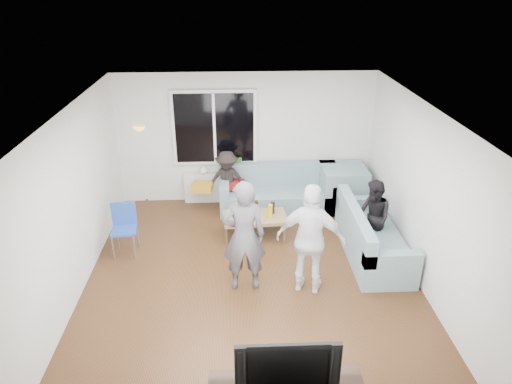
{
  "coord_description": "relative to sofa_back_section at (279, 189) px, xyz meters",
  "views": [
    {
      "loc": [
        -0.22,
        -6.0,
        4.25
      ],
      "look_at": [
        0.1,
        0.6,
        1.15
      ],
      "focal_mm": 32.84,
      "sensor_mm": 36.0,
      "label": 1
    }
  ],
  "objects": [
    {
      "name": "wall_front",
      "position": [
        -0.63,
        -5.04,
        0.88
      ],
      "size": [
        5.0,
        0.04,
        2.6
      ],
      "primitive_type": "cube",
      "color": "silver",
      "rests_on": "ground"
    },
    {
      "name": "coffee_table",
      "position": [
        -0.52,
        -1.06,
        -0.22
      ],
      "size": [
        1.14,
        0.68,
        0.4
      ],
      "primitive_type": "cube",
      "rotation": [
        0.0,
        0.0,
        0.08
      ],
      "color": "#9D7D4C",
      "rests_on": "floor"
    },
    {
      "name": "bottle_d",
      "position": [
        -0.26,
        -1.15,
        0.1
      ],
      "size": [
        0.07,
        0.07,
        0.26
      ],
      "primitive_type": "cylinder",
      "color": "#FAAC16",
      "rests_on": "coffee_table"
    },
    {
      "name": "player_right",
      "position": [
        0.2,
        -2.64,
        0.42
      ],
      "size": [
        1.06,
        0.68,
        1.68
      ],
      "primitive_type": "imported",
      "rotation": [
        0.0,
        0.0,
        2.84
      ],
      "color": "silver",
      "rests_on": "floor"
    },
    {
      "name": "floor_lamp",
      "position": [
        -2.68,
        0.58,
        0.36
      ],
      "size": [
        0.32,
        0.32,
        1.56
      ],
      "primitive_type": null,
      "color": "gold",
      "rests_on": "floor"
    },
    {
      "name": "cushion_red",
      "position": [
        -0.86,
        0.06,
        0.09
      ],
      "size": [
        0.39,
        0.34,
        0.13
      ],
      "primitive_type": "cube",
      "rotation": [
        0.0,
        0.0,
        -0.11
      ],
      "color": "maroon",
      "rests_on": "sofa_back_section"
    },
    {
      "name": "potted_plant",
      "position": [
        -0.81,
        0.35,
        0.38
      ],
      "size": [
        0.23,
        0.2,
        0.37
      ],
      "primitive_type": "imported",
      "rotation": [
        0.0,
        0.0,
        -0.18
      ],
      "color": "#2C702D",
      "rests_on": "radiator"
    },
    {
      "name": "bottle_a",
      "position": [
        -0.84,
        -0.97,
        0.08
      ],
      "size": [
        0.07,
        0.07,
        0.21
      ],
      "primitive_type": "cylinder",
      "color": "orange",
      "rests_on": "coffee_table"
    },
    {
      "name": "bottle_b",
      "position": [
        -0.63,
        -1.13,
        0.09
      ],
      "size": [
        0.08,
        0.08,
        0.24
      ],
      "primitive_type": "cylinder",
      "color": "#228818",
      "rests_on": "coffee_table"
    },
    {
      "name": "player_left",
      "position": [
        -0.74,
        -2.53,
        0.43
      ],
      "size": [
        0.64,
        0.43,
        1.72
      ],
      "primitive_type": "imported",
      "rotation": [
        0.0,
        0.0,
        3.18
      ],
      "color": "#4A4A4F",
      "rests_on": "floor"
    },
    {
      "name": "television",
      "position": [
        -0.37,
        -4.77,
        0.32
      ],
      "size": [
        1.04,
        0.14,
        0.6
      ],
      "primitive_type": "imported",
      "color": "black",
      "rests_on": "tv_console"
    },
    {
      "name": "wall_left",
      "position": [
        -3.15,
        -2.27,
        0.88
      ],
      "size": [
        0.04,
        5.5,
        2.6
      ],
      "primitive_type": "cube",
      "color": "silver",
      "rests_on": "ground"
    },
    {
      "name": "spectator_back",
      "position": [
        -1.01,
        0.03,
        0.18
      ],
      "size": [
        0.81,
        0.5,
        1.21
      ],
      "primitive_type": "imported",
      "rotation": [
        0.0,
        0.0,
        -0.06
      ],
      "color": "black",
      "rests_on": "floor"
    },
    {
      "name": "vase",
      "position": [
        -1.47,
        0.35,
        0.28
      ],
      "size": [
        0.18,
        0.18,
        0.18
      ],
      "primitive_type": "imported",
      "rotation": [
        0.0,
        0.0,
        0.06
      ],
      "color": "silver",
      "rests_on": "radiator"
    },
    {
      "name": "radiator",
      "position": [
        -1.23,
        0.38,
        -0.11
      ],
      "size": [
        1.3,
        0.12,
        0.62
      ],
      "primitive_type": "cube",
      "color": "silver",
      "rests_on": "floor"
    },
    {
      "name": "wall_right",
      "position": [
        1.89,
        -2.27,
        0.88
      ],
      "size": [
        0.04,
        5.5,
        2.6
      ],
      "primitive_type": "cube",
      "color": "silver",
      "rests_on": "ground"
    },
    {
      "name": "window_frame",
      "position": [
        -1.23,
        0.42,
        1.12
      ],
      "size": [
        1.62,
        0.06,
        1.47
      ],
      "primitive_type": "cube",
      "color": "white",
      "rests_on": "wall_back"
    },
    {
      "name": "bottle_e",
      "position": [
        -0.2,
        -0.97,
        0.08
      ],
      "size": [
        0.07,
        0.07,
        0.22
      ],
      "primitive_type": "cylinder",
      "color": "black",
      "rests_on": "coffee_table"
    },
    {
      "name": "sofa_right_section",
      "position": [
        1.39,
        -1.77,
        0.0
      ],
      "size": [
        2.0,
        0.85,
        0.85
      ],
      "primitive_type": null,
      "rotation": [
        0.0,
        0.0,
        1.57
      ],
      "color": "gray",
      "rests_on": "floor"
    },
    {
      "name": "cushion_yellow",
      "position": [
        -1.48,
        -0.02,
        0.09
      ],
      "size": [
        0.42,
        0.37,
        0.14
      ],
      "primitive_type": "cube",
      "rotation": [
        0.0,
        0.0,
        -0.14
      ],
      "color": "#C08C1C",
      "rests_on": "sofa_back_section"
    },
    {
      "name": "floor",
      "position": [
        -0.63,
        -2.27,
        -0.45
      ],
      "size": [
        5.0,
        5.5,
        0.04
      ],
      "primitive_type": "cube",
      "color": "#56351C",
      "rests_on": "ground"
    },
    {
      "name": "spectator_right",
      "position": [
        1.39,
        -1.63,
        0.21
      ],
      "size": [
        0.63,
        0.72,
        1.26
      ],
      "primitive_type": "imported",
      "rotation": [
        0.0,
        0.0,
        -1.28
      ],
      "color": "black",
      "rests_on": "floor"
    },
    {
      "name": "pitcher",
      "position": [
        -0.61,
        -1.08,
        0.06
      ],
      "size": [
        0.17,
        0.17,
        0.17
      ],
      "primitive_type": "cylinder",
      "color": "maroon",
      "rests_on": "coffee_table"
    },
    {
      "name": "ceiling",
      "position": [
        -0.63,
        -2.27,
        2.2
      ],
      "size": [
        5.0,
        5.5,
        0.04
      ],
      "primitive_type": "cube",
      "color": "white",
      "rests_on": "ground"
    },
    {
      "name": "bottle_c",
      "position": [
        -0.49,
        -0.91,
        0.09
      ],
      "size": [
        0.07,
        0.07,
        0.22
      ],
      "primitive_type": "cylinder",
      "color": "black",
      "rests_on": "coffee_table"
    },
    {
      "name": "side_chair",
      "position": [
        -2.68,
        -1.52,
        0.01
      ],
      "size": [
        0.44,
        0.44,
        0.86
      ],
      "primitive_type": null,
      "rotation": [
        0.0,
        0.0,
        0.1
      ],
      "color": "#24469F",
      "rests_on": "floor"
    },
    {
      "name": "wall_back",
      "position": [
        -0.63,
        0.5,
        0.88
      ],
      "size": [
        5.0,
        0.04,
        2.6
      ],
      "primitive_type": "cube",
      "color": "silver",
      "rests_on": "ground"
    },
    {
      "name": "sofa_back_section",
      "position": [
        0.0,
        0.0,
        0.0
      ],
      "size": [
        2.3,
        0.85,
        0.85
      ],
      "primitive_type": null,
      "color": "gray",
      "rests_on": "floor"
    },
    {
      "name": "sofa_corner",
      "position": [
        1.25,
        0.0,
        0.0
      ],
      "size": [
        0.85,
        0.85,
        0.85
      ],
      "primitive_type": "cube",
      "color": "gray",
      "rests_on": "floor"
    },
    {
      "name": "window_glass",
      "position": [
        -1.23,
        0.38,
        1.12
      ],
      "size": [
        1.5,
        0.02,
        1.35
      ],
      "primitive_type": "cube",
      "color": "black",
      "rests_on": "window_frame"
    },
    {
      "name": "window_mullion",
      "position": [
        -1.23,
        0.37,
        1.12
      ],
      "size": [
        0.05,
        0.03,
        1.35
      ],
      "primitive_type": "cube",
      "color": "white",
      "rests_on": "window_frame"
    }
  ]
}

